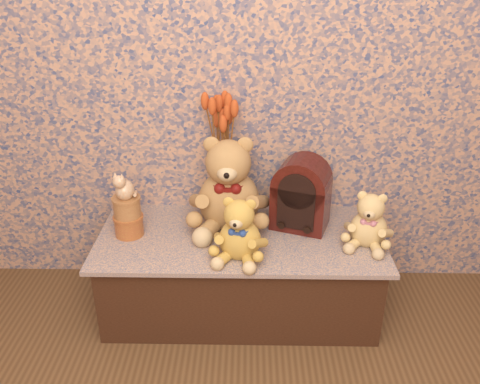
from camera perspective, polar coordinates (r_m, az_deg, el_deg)
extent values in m
cube|color=#3B4B7A|center=(2.17, 0.17, 20.02)|extent=(3.00, 0.10, 2.60)
cube|color=#3C4E7C|center=(2.31, 0.02, -9.21)|extent=(1.26, 0.59, 0.39)
cylinder|color=tan|center=(2.33, -1.89, -0.14)|extent=(0.15, 0.15, 0.21)
cylinder|color=gold|center=(2.24, -12.71, -3.79)|extent=(0.16, 0.16, 0.09)
cylinder|color=tan|center=(2.20, -12.94, -1.73)|extent=(0.13, 0.13, 0.09)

